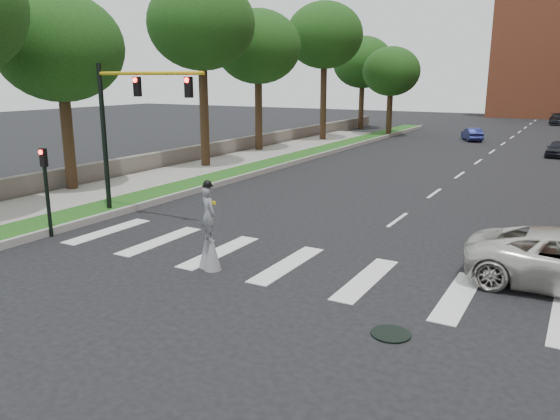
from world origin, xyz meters
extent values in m
plane|color=black|center=(0.00, 0.00, 0.00)|extent=(160.00, 160.00, 0.00)
cube|color=#1A4C15|center=(-11.50, 20.00, 0.12)|extent=(2.00, 60.00, 0.25)
cube|color=gray|center=(-10.45, 20.00, 0.14)|extent=(0.20, 60.00, 0.28)
cube|color=gray|center=(-14.50, 10.00, 0.09)|extent=(4.00, 60.00, 0.18)
cube|color=#615B53|center=(-17.00, 22.00, 0.55)|extent=(0.50, 56.00, 1.10)
cylinder|color=black|center=(3.00, -2.00, 0.02)|extent=(0.90, 0.90, 0.04)
cylinder|color=black|center=(-11.00, 3.00, 3.10)|extent=(0.20, 0.20, 6.20)
cylinder|color=gold|center=(-8.40, 3.00, 5.80)|extent=(5.20, 0.14, 0.14)
cube|color=black|center=(-9.00, 3.00, 5.30)|extent=(0.28, 0.18, 0.75)
cylinder|color=#FF0C0C|center=(-9.00, 2.90, 5.55)|extent=(0.18, 0.06, 0.18)
cube|color=black|center=(-6.50, 3.00, 5.30)|extent=(0.28, 0.18, 0.75)
cylinder|color=#FF0C0C|center=(-6.50, 2.90, 5.55)|extent=(0.18, 0.06, 0.18)
cylinder|color=black|center=(-10.30, -0.50, 1.50)|extent=(0.14, 0.14, 3.00)
cube|color=black|center=(-10.30, -0.50, 2.90)|extent=(0.25, 0.16, 0.65)
cylinder|color=#FF0C0C|center=(-10.30, -0.60, 3.10)|extent=(0.16, 0.05, 0.16)
cylinder|color=#302013|center=(-3.05, -0.50, 0.44)|extent=(0.07, 0.07, 0.88)
cylinder|color=#302013|center=(-3.34, -0.37, 0.44)|extent=(0.07, 0.07, 0.88)
cone|color=slate|center=(-3.05, -0.50, 0.55)|extent=(0.52, 0.52, 1.10)
cone|color=slate|center=(-3.34, -0.37, 0.55)|extent=(0.52, 0.52, 1.10)
imported|color=slate|center=(-3.19, -0.43, 1.71)|extent=(0.72, 0.62, 1.67)
sphere|color=black|center=(-3.19, -0.43, 2.61)|extent=(0.26, 0.26, 0.26)
cylinder|color=black|center=(-3.19, -0.43, 2.56)|extent=(0.34, 0.34, 0.02)
cube|color=yellow|center=(-3.13, -0.31, 2.17)|extent=(0.22, 0.05, 0.10)
imported|color=black|center=(4.58, 31.48, 0.58)|extent=(1.66, 3.52, 1.16)
imported|color=navy|center=(-2.87, 39.13, 0.58)|extent=(2.56, 3.74, 1.17)
imported|color=black|center=(2.98, 62.25, 0.66)|extent=(2.29, 4.70, 1.32)
cylinder|color=#302013|center=(-16.13, 5.41, 2.76)|extent=(0.56, 0.56, 5.52)
ellipsoid|color=#123510|center=(-16.13, 5.41, 7.04)|extent=(6.07, 6.07, 5.16)
cylinder|color=#302013|center=(-14.75, 14.75, 3.58)|extent=(0.56, 0.56, 7.17)
ellipsoid|color=#123510|center=(-14.75, 14.75, 8.80)|extent=(6.52, 6.52, 5.54)
cylinder|color=#302013|center=(-15.87, 23.09, 3.13)|extent=(0.56, 0.56, 6.26)
ellipsoid|color=#123510|center=(-15.87, 23.09, 7.87)|extent=(6.44, 6.44, 5.47)
cylinder|color=#302013|center=(-14.65, 32.19, 3.76)|extent=(0.56, 0.56, 7.53)
ellipsoid|color=#123510|center=(-14.65, 32.19, 9.21)|extent=(6.73, 6.73, 5.72)
cylinder|color=#302013|center=(-16.04, 45.22, 2.80)|extent=(0.56, 0.56, 5.61)
ellipsoid|color=#123510|center=(-16.04, 45.22, 7.25)|extent=(6.57, 6.57, 5.59)
cylinder|color=#302013|center=(-10.78, 39.16, 2.41)|extent=(0.56, 0.56, 4.83)
ellipsoid|color=#123510|center=(-10.78, 39.16, 6.20)|extent=(5.50, 5.50, 4.67)
camera|label=1|loc=(6.36, -13.06, 5.66)|focal=35.00mm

